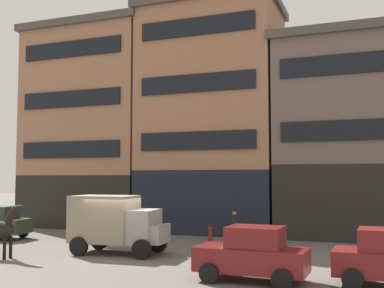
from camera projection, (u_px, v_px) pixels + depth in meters
The scene contains 9 objects.
ground_plane at pixel (120, 254), 21.13m from camera, with size 120.00×120.00×0.00m, color #605B56.
building_far_left at pixel (95, 126), 34.00m from camera, with size 9.41×6.53×14.21m.
building_center_left at pixel (212, 116), 30.85m from camera, with size 9.13×6.53×14.77m.
building_center_right at pixel (339, 135), 27.95m from camera, with size 7.38×6.53×11.79m.
draft_horse at pixel (0, 228), 20.17m from camera, with size 2.34×0.62×2.30m.
delivery_truck_near at pixel (116, 222), 21.29m from camera, with size 4.45×2.36×2.62m.
sedan_light at pixel (252, 254), 15.72m from camera, with size 3.75×1.96×1.83m.
pedestrian_officer at pixel (234, 225), 24.35m from camera, with size 0.46×0.46×1.79m.
fire_hydrant_curbside at pixel (210, 234), 24.93m from camera, with size 0.24×0.24×0.83m.
Camera 1 is at (10.66, -18.86, 3.51)m, focal length 44.01 mm.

